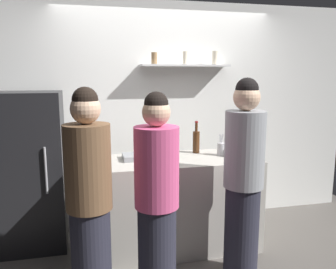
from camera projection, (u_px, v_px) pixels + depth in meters
name	position (u px, v px, depth m)	size (l,w,h in m)	color
back_wall_assembly	(165.00, 114.00, 4.12)	(4.80, 0.32, 2.60)	white
refrigerator	(31.00, 171.00, 3.49)	(0.67, 0.60, 1.61)	black
counter	(168.00, 204.00, 3.52)	(1.80, 0.70, 0.94)	#B7B2A8
baking_pan	(140.00, 157.00, 3.44)	(0.34, 0.24, 0.05)	gray
utensil_holder	(221.00, 149.00, 3.59)	(0.09, 0.09, 0.23)	#B2B2B7
wine_bottle_amber_glass	(196.00, 141.00, 3.70)	(0.07, 0.07, 0.34)	#472814
wine_bottle_dark_glass	(229.00, 140.00, 3.88)	(0.07, 0.07, 0.28)	black
wine_bottle_green_glass	(172.00, 146.00, 3.52)	(0.07, 0.07, 0.30)	#19471E
water_bottle_plastic	(250.00, 147.00, 3.46)	(0.09, 0.09, 0.27)	silver
person_pink_top	(157.00, 201.00, 2.63)	(0.34, 0.34, 1.65)	#262633
person_grey_hoodie	(243.00, 181.00, 2.95)	(0.34, 0.34, 1.75)	#262633
person_brown_jacket	(89.00, 203.00, 2.54)	(0.34, 0.34, 1.69)	#262633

